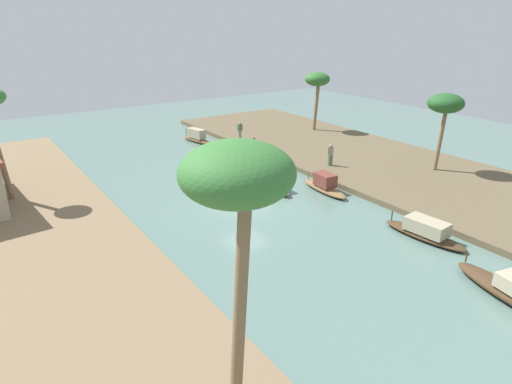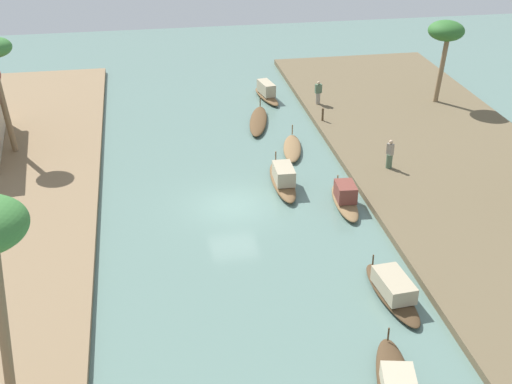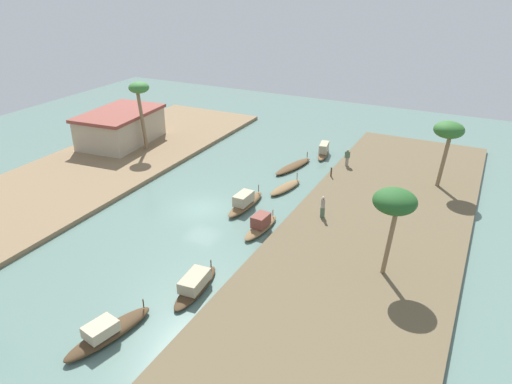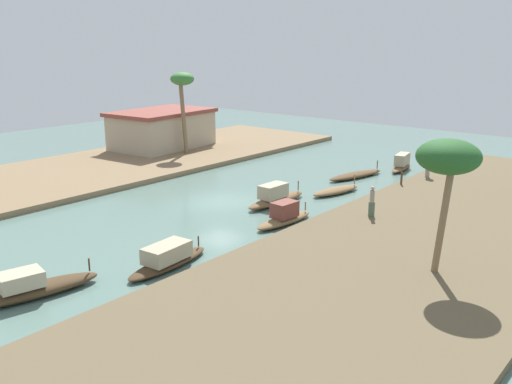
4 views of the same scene
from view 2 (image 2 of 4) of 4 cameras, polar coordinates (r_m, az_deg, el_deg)
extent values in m
plane|color=slate|center=(36.44, -1.89, -1.14)|extent=(74.13, 74.13, 0.00)
cube|color=brown|center=(40.09, 17.09, 0.68)|extent=(47.78, 12.55, 0.37)
ellipsoid|color=brown|center=(51.10, 0.88, 7.76)|extent=(4.12, 1.61, 0.39)
cube|color=tan|center=(50.98, 0.84, 8.46)|extent=(1.98, 1.10, 0.86)
cylinder|color=brown|center=(52.51, 0.18, 8.85)|extent=(0.07, 0.07, 0.61)
ellipsoid|color=#47331E|center=(30.06, 11.00, -8.17)|extent=(4.76, 1.60, 0.36)
cube|color=tan|center=(29.71, 11.15, -7.41)|extent=(2.27, 1.32, 0.71)
cylinder|color=#47331E|center=(31.36, 9.50, -5.48)|extent=(0.07, 0.07, 0.52)
ellipsoid|color=brown|center=(42.60, 2.97, 3.58)|extent=(4.15, 1.89, 0.41)
cylinder|color=brown|center=(44.03, 2.97, 5.09)|extent=(0.07, 0.07, 0.65)
cube|color=tan|center=(24.91, 11.57, -15.07)|extent=(1.82, 1.42, 0.61)
cylinder|color=#47331E|center=(26.99, 10.72, -11.30)|extent=(0.07, 0.07, 0.56)
ellipsoid|color=brown|center=(46.67, 0.19, 5.80)|extent=(5.41, 2.28, 0.39)
cylinder|color=brown|center=(48.67, 0.34, 7.34)|extent=(0.07, 0.07, 0.64)
ellipsoid|color=brown|center=(36.62, 7.23, -0.84)|extent=(4.24, 1.32, 0.41)
cube|color=brown|center=(36.33, 7.29, 0.04)|extent=(1.47, 1.04, 0.85)
cylinder|color=brown|center=(38.02, 6.66, 1.02)|extent=(0.07, 0.07, 0.50)
ellipsoid|color=brown|center=(38.39, 2.16, 0.84)|extent=(5.03, 1.27, 0.48)
cube|color=tan|center=(37.81, 2.27, 1.51)|extent=(1.87, 1.04, 0.83)
cylinder|color=brown|center=(40.12, 1.62, 2.89)|extent=(0.07, 0.07, 0.64)
cylinder|color=#4C664C|center=(40.21, 10.78, 2.49)|extent=(0.48, 0.48, 0.82)
cube|color=gray|center=(39.91, 10.87, 3.45)|extent=(0.43, 0.38, 0.65)
sphere|color=tan|center=(39.74, 10.93, 4.03)|extent=(0.22, 0.22, 0.22)
cylinder|color=gray|center=(49.28, 5.07, 7.60)|extent=(0.33, 0.33, 0.79)
cube|color=#4C664C|center=(49.04, 5.10, 8.38)|extent=(0.30, 0.48, 0.63)
sphere|color=tan|center=(48.91, 5.12, 8.85)|extent=(0.21, 0.21, 0.21)
cylinder|color=#4C3823|center=(46.32, 5.45, 6.30)|extent=(0.14, 0.14, 0.85)
cylinder|color=#7F6647|center=(50.63, 14.84, 9.56)|extent=(0.33, 0.65, 4.53)
ellipsoid|color=#2D6628|center=(49.90, 15.22, 12.56)|extent=(2.45, 2.45, 1.35)
cylinder|color=#7F6647|center=(43.17, -19.85, 6.72)|extent=(0.34, 0.80, 5.90)
cylinder|color=#7F6647|center=(23.10, -19.80, -10.90)|extent=(0.33, 0.77, 6.72)
camera|label=1|loc=(15.36, -47.16, -8.06)|focal=31.53mm
camera|label=3|loc=(23.56, 73.79, 8.18)|focal=33.74mm
camera|label=4|loc=(29.38, 60.81, -2.70)|focal=38.97mm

